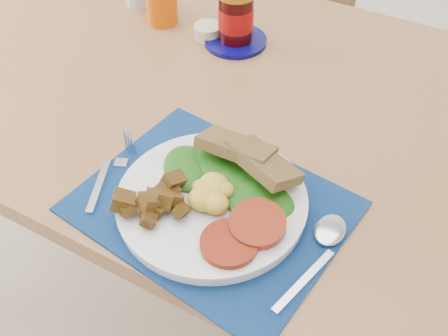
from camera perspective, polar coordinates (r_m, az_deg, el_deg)
ground at (r=1.58m, az=-6.02°, el=-17.01°), size 4.00×4.00×0.00m
table at (r=1.16m, az=-3.03°, el=6.45°), size 1.40×0.90×0.75m
chair_far at (r=1.81m, az=8.23°, el=16.58°), size 0.45×0.43×1.05m
placemat at (r=0.85m, az=-1.33°, el=-4.16°), size 0.45×0.37×0.00m
breakfast_plate at (r=0.83m, az=-1.86°, el=-3.18°), size 0.30×0.30×0.07m
fork at (r=0.91m, az=-11.96°, el=-0.29°), size 0.06×0.17×0.00m
spoon at (r=0.81m, az=10.71°, el=-8.18°), size 0.05×0.20×0.01m
juice_glass at (r=1.29m, az=-6.84°, el=17.55°), size 0.07×0.07×0.10m
ramekin at (r=1.23m, az=-1.80°, el=14.64°), size 0.06×0.06×0.03m
jam_on_saucer at (r=1.19m, az=1.30°, el=15.77°), size 0.14×0.14×0.13m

